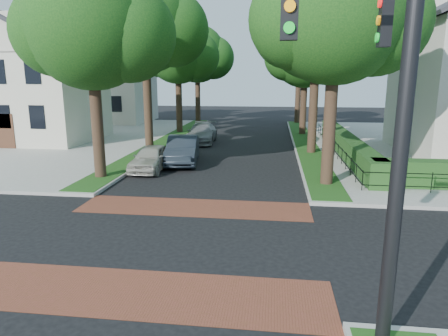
{
  "coord_description": "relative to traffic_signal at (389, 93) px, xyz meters",
  "views": [
    {
      "loc": [
        3.0,
        -11.41,
        4.96
      ],
      "look_at": [
        1.16,
        3.3,
        1.6
      ],
      "focal_mm": 32.0,
      "sensor_mm": 36.0,
      "label": 1
    }
  ],
  "objects": [
    {
      "name": "ground",
      "position": [
        -4.89,
        4.41,
        -4.71
      ],
      "size": [
        120.0,
        120.0,
        0.0
      ],
      "primitive_type": "plane",
      "color": "black",
      "rests_on": "ground"
    },
    {
      "name": "sidewalk_nw",
      "position": [
        -24.39,
        23.41,
        -4.63
      ],
      "size": [
        30.0,
        30.0,
        0.15
      ],
      "primitive_type": "cube",
      "color": "gray",
      "rests_on": "ground"
    },
    {
      "name": "crosswalk_far",
      "position": [
        -4.89,
        7.61,
        -4.7
      ],
      "size": [
        9.0,
        2.2,
        0.01
      ],
      "primitive_type": "cube",
      "color": "brown",
      "rests_on": "ground"
    },
    {
      "name": "crosswalk_near",
      "position": [
        -4.89,
        1.21,
        -4.7
      ],
      "size": [
        9.0,
        2.2,
        0.01
      ],
      "primitive_type": "cube",
      "color": "brown",
      "rests_on": "ground"
    },
    {
      "name": "grass_strip_ne",
      "position": [
        0.51,
        23.51,
        -4.55
      ],
      "size": [
        1.6,
        29.8,
        0.02
      ],
      "primitive_type": "cube",
      "color": "#163F12",
      "rests_on": "sidewalk_ne"
    },
    {
      "name": "grass_strip_nw",
      "position": [
        -10.29,
        23.51,
        -4.55
      ],
      "size": [
        1.6,
        29.8,
        0.02
      ],
      "primitive_type": "cube",
      "color": "#163F12",
      "rests_on": "sidewalk_nw"
    },
    {
      "name": "tree_right_near",
      "position": [
        0.72,
        11.65,
        2.92
      ],
      "size": [
        7.75,
        6.67,
        10.66
      ],
      "color": "black",
      "rests_on": "sidewalk_ne"
    },
    {
      "name": "tree_right_mid",
      "position": [
        0.72,
        19.66,
        3.28
      ],
      "size": [
        8.25,
        7.09,
        11.22
      ],
      "color": "black",
      "rests_on": "sidewalk_ne"
    },
    {
      "name": "tree_right_far",
      "position": [
        0.71,
        28.64,
        2.2
      ],
      "size": [
        7.25,
        6.23,
        9.74
      ],
      "color": "black",
      "rests_on": "sidewalk_ne"
    },
    {
      "name": "tree_right_back",
      "position": [
        0.72,
        37.64,
        2.56
      ],
      "size": [
        7.5,
        6.45,
        10.2
      ],
      "color": "black",
      "rests_on": "sidewalk_ne"
    },
    {
      "name": "tree_left_near",
      "position": [
        -10.28,
        11.64,
        2.56
      ],
      "size": [
        7.5,
        6.45,
        10.2
      ],
      "color": "black",
      "rests_on": "sidewalk_nw"
    },
    {
      "name": "tree_left_mid",
      "position": [
        -10.28,
        19.66,
        3.64
      ],
      "size": [
        8.0,
        6.88,
        11.48
      ],
      "color": "black",
      "rests_on": "sidewalk_nw"
    },
    {
      "name": "tree_left_far",
      "position": [
        -10.29,
        28.63,
        2.41
      ],
      "size": [
        7.0,
        6.02,
        9.86
      ],
      "color": "black",
      "rests_on": "sidewalk_nw"
    },
    {
      "name": "tree_left_back",
      "position": [
        -10.28,
        37.65,
        2.7
      ],
      "size": [
        7.75,
        6.66,
        10.44
      ],
      "color": "black",
      "rests_on": "sidewalk_nw"
    },
    {
      "name": "hedge_main_road",
      "position": [
        2.81,
        19.41,
        -3.96
      ],
      "size": [
        1.0,
        18.0,
        1.2
      ],
      "primitive_type": "cube",
      "color": "#19481A",
      "rests_on": "sidewalk_ne"
    },
    {
      "name": "fence_main_road",
      "position": [
        2.01,
        19.41,
        -4.11
      ],
      "size": [
        0.06,
        18.0,
        0.9
      ],
      "primitive_type": null,
      "color": "black",
      "rests_on": "sidewalk_ne"
    },
    {
      "name": "house_left_near",
      "position": [
        -20.38,
        22.41,
        0.33
      ],
      "size": [
        10.0,
        9.0,
        10.14
      ],
      "color": "beige",
      "rests_on": "sidewalk_nw"
    },
    {
      "name": "house_left_far",
      "position": [
        -20.38,
        36.41,
        0.33
      ],
      "size": [
        10.0,
        9.0,
        10.14
      ],
      "color": "beige",
      "rests_on": "sidewalk_nw"
    },
    {
      "name": "traffic_signal",
      "position": [
        0.0,
        0.0,
        0.0
      ],
      "size": [
        2.17,
        2.0,
        8.0
      ],
      "color": "black",
      "rests_on": "sidewalk_se"
    },
    {
      "name": "parked_car_front",
      "position": [
        -8.49,
        13.68,
        -4.01
      ],
      "size": [
        1.68,
        4.08,
        1.39
      ],
      "primitive_type": "imported",
      "rotation": [
        0.0,
        0.0,
        -0.01
      ],
      "color": "#B6B2A4",
      "rests_on": "ground"
    },
    {
      "name": "parked_car_middle",
      "position": [
        -7.19,
        15.72,
        -3.9
      ],
      "size": [
        2.36,
        5.1,
        1.62
      ],
      "primitive_type": "imported",
      "rotation": [
        0.0,
        0.0,
        0.14
      ],
      "color": "#212931",
      "rests_on": "ground"
    },
    {
      "name": "parked_car_rear",
      "position": [
        -7.45,
        23.48,
        -3.97
      ],
      "size": [
        2.25,
        5.16,
        1.48
      ],
      "primitive_type": "imported",
      "rotation": [
        0.0,
        0.0,
        0.04
      ],
      "color": "slate",
      "rests_on": "ground"
    }
  ]
}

